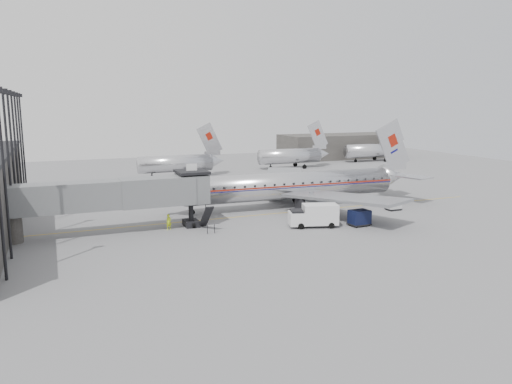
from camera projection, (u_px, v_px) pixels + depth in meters
ground at (278, 226)px, 57.16m from camera, size 160.00×160.00×0.00m
hangar at (339, 146)px, 128.11m from camera, size 30.00×12.00×6.00m
apron_line at (280, 213)px, 63.75m from camera, size 60.00×0.15×0.01m
jet_bridge at (124, 195)px, 53.53m from camera, size 21.00×6.20×7.10m
floodlight_masts at (14, 152)px, 57.23m from camera, size 0.90×42.25×15.25m
distant_aircraft_near at (176, 163)px, 94.25m from camera, size 16.39×3.20×10.26m
distant_aircraft_mid at (291, 155)px, 107.63m from camera, size 16.39×3.20×10.26m
distant_aircraft_far at (372, 150)px, 120.26m from camera, size 16.39×3.20×10.26m
airliner at (296, 185)px, 67.35m from camera, size 36.66×33.96×11.59m
service_van at (314, 215)px, 56.43m from camera, size 5.87×3.59×2.59m
baggage_cart_navy at (359, 217)px, 56.99m from camera, size 2.41×1.89×1.82m
baggage_cart_white at (393, 204)px, 65.43m from camera, size 1.87×1.43×1.46m
ramp_worker at (169, 222)px, 55.24m from camera, size 0.74×0.61×1.75m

